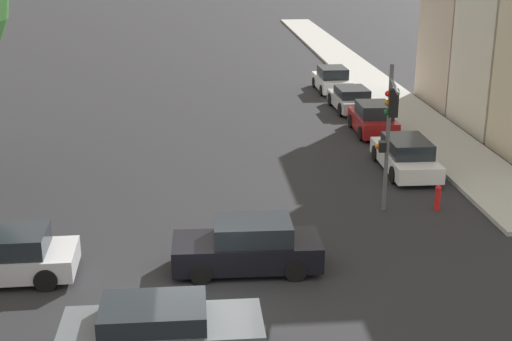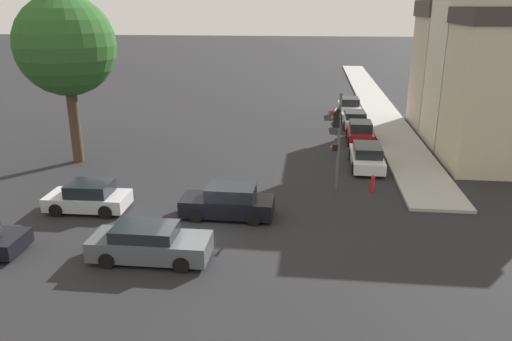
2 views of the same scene
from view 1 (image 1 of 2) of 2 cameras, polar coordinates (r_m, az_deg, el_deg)
The scene contains 11 objects.
ground_plane at distance 18.94m, azimuth -4.12°, elevation -10.93°, with size 300.00×300.00×0.00m, color black.
sidewalk_strip at distance 52.38m, azimuth 7.74°, elevation 8.15°, with size 3.10×60.00×0.16m.
traffic_signal at distance 24.04m, azimuth 10.60°, elevation 3.85°, with size 0.56×2.49×5.17m.
crossing_car_1 at distance 21.28m, azimuth -19.20°, elevation -6.53°, with size 3.85×2.05×1.41m.
crossing_car_2 at distance 16.71m, azimuth -7.63°, elevation -12.70°, with size 4.58×1.92×1.40m.
crossing_car_3 at distance 20.62m, azimuth -0.63°, elevation -6.10°, with size 4.29×1.93×1.51m.
parked_car_0 at distance 29.66m, azimuth 11.88°, elevation 1.17°, with size 1.94×4.68×1.42m.
parked_car_1 at distance 35.07m, azimuth 9.35°, elevation 4.06°, with size 1.87×3.85×1.54m.
parked_car_2 at distance 39.68m, azimuth 7.62°, elevation 5.68°, with size 2.02×4.08×1.29m.
parked_car_3 at distance 44.50m, azimuth 6.10°, elevation 7.22°, with size 1.95×4.05×1.51m.
fire_hydrant at distance 25.82m, azimuth 14.34°, elevation -2.05°, with size 0.22×0.22×0.92m.
Camera 1 is at (-0.13, -16.52, 9.26)m, focal length 50.00 mm.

